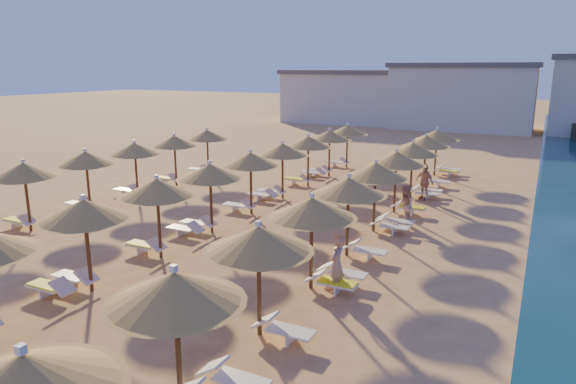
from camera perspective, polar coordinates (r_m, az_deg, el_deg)
The scene contains 9 objects.
ground at distance 20.20m, azimuth -5.09°, elevation -5.99°, with size 220.00×220.00×0.00m, color tan.
hotel_blocks at distance 62.15m, azimuth 20.62°, elevation 9.96°, with size 45.98×9.56×8.10m.
parasol_row_east at distance 18.55m, azimuth 6.75°, elevation 0.49°, with size 2.82×35.37×3.09m.
parasol_row_west at distance 21.31m, azimuth -8.66°, elevation 2.14°, with size 2.82×35.37×3.09m.
parasol_row_inland at distance 25.99m, azimuth -21.55°, elevation 3.41°, with size 2.82×22.35×3.09m.
loungers at distance 21.18m, azimuth -5.90°, elevation -4.09°, with size 16.12×34.01×0.66m.
beachgoer_c at distance 27.78m, azimuth 14.89°, elevation 1.11°, with size 1.12×0.47×1.92m, color tan.
beachgoer_a at distance 15.93m, azimuth 5.43°, elevation -7.99°, with size 0.67×0.44×1.82m, color tan.
beachgoer_b at distance 22.89m, azimuth 12.82°, elevation -1.53°, with size 0.89×0.69×1.83m, color tan.
Camera 1 is at (10.09, -16.14, 6.77)m, focal length 32.00 mm.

